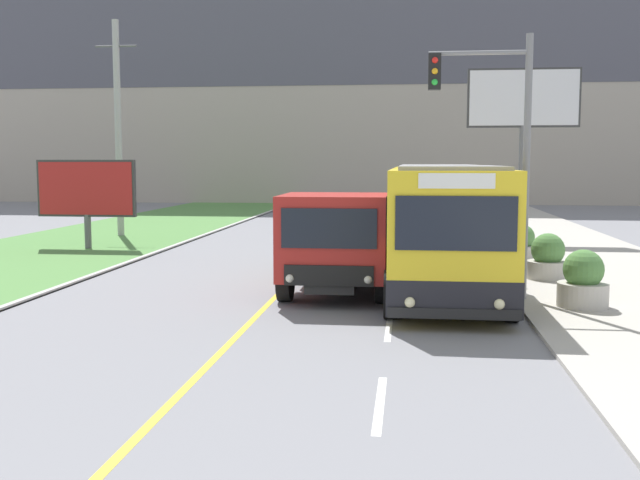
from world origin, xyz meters
TOP-DOWN VIEW (x-y plane):
  - apartment_block_background at (0.00, 58.51)m, footprint 80.00×8.04m
  - city_bus at (3.96, 17.84)m, footprint 2.67×11.79m
  - dump_truck at (1.43, 15.93)m, footprint 2.51×6.46m
  - car_distant at (1.60, 28.72)m, footprint 1.80×4.30m
  - utility_pole_far at (-9.18, 29.00)m, footprint 1.80×0.28m
  - traffic_light_mast at (5.06, 15.38)m, footprint 2.28×0.32m
  - billboard_large at (7.53, 28.61)m, footprint 4.34×0.24m
  - billboard_small at (-8.53, 24.20)m, footprint 3.67×0.24m
  - planter_round_near at (6.83, 14.53)m, footprint 1.07×1.07m
  - planter_round_second at (6.79, 18.42)m, footprint 1.10×1.10m
  - planter_round_third at (6.69, 22.32)m, footprint 0.99×0.99m
  - planter_round_far at (6.70, 26.21)m, footprint 1.03×1.03m

SIDE VIEW (x-z plane):
  - planter_round_third at x=6.69m, z-range 0.01..1.13m
  - planter_round_far at x=6.70m, z-range 0.01..1.17m
  - planter_round_second at x=6.79m, z-range 0.00..1.22m
  - planter_round_near at x=6.83m, z-range 0.00..1.24m
  - car_distant at x=1.60m, z-range -0.04..1.41m
  - dump_truck at x=1.43m, z-range 0.04..2.47m
  - city_bus at x=3.96m, z-range 0.02..3.12m
  - billboard_small at x=-8.53m, z-range 0.53..3.77m
  - traffic_light_mast at x=5.06m, z-range 0.81..6.79m
  - utility_pole_far at x=-9.18m, z-range 0.05..9.15m
  - billboard_large at x=7.53m, z-range 1.89..8.71m
  - apartment_block_background at x=0.00m, z-range 0.00..25.32m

